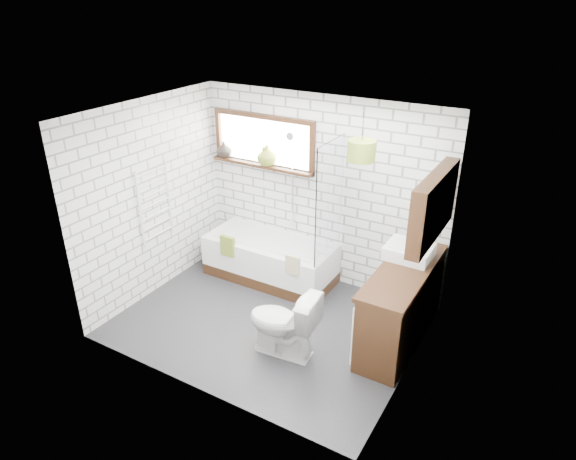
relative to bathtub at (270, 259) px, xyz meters
The scene contains 22 objects.
floor 1.10m from the bathtub, 59.30° to the right, with size 3.40×2.60×0.01m, color #26262A.
ceiling 2.46m from the bathtub, 59.30° to the right, with size 3.40×2.60×0.01m, color white.
wall_back 1.18m from the bathtub, 35.89° to the left, with size 3.40×0.01×2.50m, color white.
wall_front 2.48m from the bathtub, 76.27° to the right, with size 3.40×0.01×2.50m, color white.
wall_left 1.77m from the bathtub, 141.87° to the right, with size 0.01×2.60×2.50m, color white.
wall_right 2.61m from the bathtub, 22.11° to the right, with size 0.01×2.60×2.50m, color white.
window 1.59m from the bathtub, 131.57° to the left, with size 1.52×0.16×0.68m, color black.
towel_radiator 1.71m from the bathtub, 140.77° to the right, with size 0.06×0.52×1.00m, color white.
mirror_cabinet 2.58m from the bathtub, ahead, with size 0.16×1.20×0.70m, color black.
shower_riser 1.13m from the bathtub, 67.76° to the left, with size 0.02×0.02×1.30m, color silver.
bathtub is the anchor object (origin of this frame).
shower_screen 1.34m from the bathtub, ahead, with size 0.02×0.72×1.50m, color white.
towel_green 0.63m from the bathtub, 137.38° to the right, with size 0.21×0.06×0.28m, color olive.
towel_beige 0.74m from the bathtub, 34.12° to the right, with size 0.19×0.05×0.25m, color tan.
vanity 2.04m from the bathtub, 12.08° to the right, with size 0.52×1.60×0.92m, color black.
basin 2.05m from the bathtub, ahead, with size 0.50×0.44×0.15m, color white.
tap 2.22m from the bathtub, ahead, with size 0.03×0.03×0.15m, color silver.
toilet 1.62m from the bathtub, 53.15° to the right, with size 0.77×0.44×0.79m, color white.
vase_olive 1.39m from the bathtub, 126.14° to the left, with size 0.26×0.26×0.27m, color olive.
vase_dark 1.64m from the bathtub, 161.31° to the left, with size 0.21×0.21×0.22m, color black.
bottle 1.38m from the bathtub, 129.27° to the left, with size 0.08×0.08×0.24m, color olive.
pendant 2.28m from the bathtub, 12.32° to the right, with size 0.30×0.30×0.22m, color olive.
Camera 1 is at (2.76, -4.26, 3.68)m, focal length 32.00 mm.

